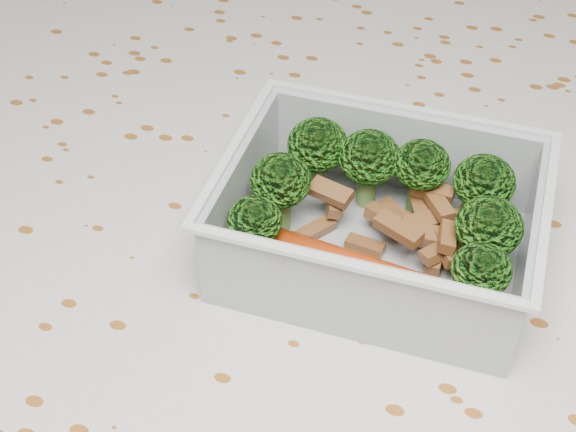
% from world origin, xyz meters
% --- Properties ---
extents(dining_table, '(1.40, 0.90, 0.75)m').
position_xyz_m(dining_table, '(0.00, 0.00, 0.67)').
color(dining_table, brown).
rests_on(dining_table, ground).
extents(tablecloth, '(1.46, 0.96, 0.19)m').
position_xyz_m(tablecloth, '(0.00, 0.00, 0.72)').
color(tablecloth, beige).
rests_on(tablecloth, dining_table).
extents(lunch_container, '(0.18, 0.14, 0.06)m').
position_xyz_m(lunch_container, '(0.04, 0.01, 0.78)').
color(lunch_container, '#B4BBC2').
rests_on(lunch_container, tablecloth).
extents(broccoli_florets, '(0.15, 0.11, 0.05)m').
position_xyz_m(broccoli_florets, '(0.04, 0.03, 0.79)').
color(broccoli_florets, '#608C3F').
rests_on(broccoli_florets, lunch_container).
extents(meat_pile, '(0.10, 0.07, 0.03)m').
position_xyz_m(meat_pile, '(0.06, 0.03, 0.77)').
color(meat_pile, brown).
rests_on(meat_pile, lunch_container).
extents(sausage, '(0.15, 0.04, 0.03)m').
position_xyz_m(sausage, '(0.05, -0.02, 0.78)').
color(sausage, '#B8330B').
rests_on(sausage, lunch_container).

